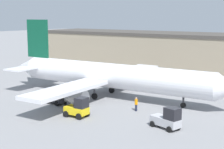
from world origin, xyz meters
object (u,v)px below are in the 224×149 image
object	(u,v)px
belt_loader_truck	(78,108)
airplane	(107,75)
pushback_tug	(168,119)
ground_crew_worker	(136,104)
baggage_tug	(57,97)

from	to	relation	value
belt_loader_truck	airplane	bearing A→B (deg)	105.22
belt_loader_truck	pushback_tug	xyz separation A→B (m)	(10.93, 2.34, -0.04)
ground_crew_worker	baggage_tug	size ratio (longest dim) A/B	0.63
baggage_tug	pushback_tug	xyz separation A→B (m)	(17.44, -0.75, 0.16)
pushback_tug	baggage_tug	bearing A→B (deg)	-167.88
airplane	pushback_tug	distance (m)	16.93
pushback_tug	airplane	bearing A→B (deg)	164.44
airplane	pushback_tug	bearing A→B (deg)	-33.85
baggage_tug	pushback_tug	size ratio (longest dim) A/B	0.79
ground_crew_worker	pushback_tug	xyz separation A→B (m)	(6.53, -4.09, 0.15)
ground_crew_worker	belt_loader_truck	size ratio (longest dim) A/B	0.63
airplane	belt_loader_truck	size ratio (longest dim) A/B	13.29
airplane	baggage_tug	world-z (taller)	airplane
baggage_tug	belt_loader_truck	bearing A→B (deg)	-19.74
belt_loader_truck	pushback_tug	world-z (taller)	pushback_tug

